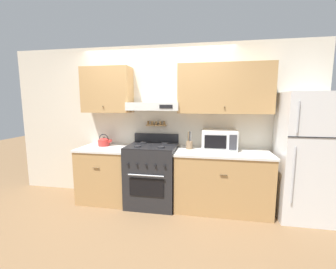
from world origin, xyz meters
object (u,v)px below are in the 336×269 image
at_px(stove_range, 152,175).
at_px(microwave, 219,140).
at_px(refrigerator, 309,156).
at_px(utensil_crock, 189,145).
at_px(tea_kettle, 104,142).

height_order(stove_range, microwave, microwave).
relative_size(refrigerator, microwave, 3.36).
height_order(refrigerator, microwave, refrigerator).
bearing_deg(refrigerator, utensil_crock, 175.17).
distance_m(microwave, utensil_crock, 0.47).
xyz_separation_m(refrigerator, tea_kettle, (-3.13, 0.14, 0.08)).
height_order(stove_range, utensil_crock, utensil_crock).
distance_m(refrigerator, microwave, 1.24).
relative_size(refrigerator, tea_kettle, 7.18).
xyz_separation_m(refrigerator, utensil_crock, (-1.68, 0.14, 0.08)).
relative_size(microwave, utensil_crock, 1.89).
bearing_deg(stove_range, refrigerator, -0.09).
bearing_deg(tea_kettle, stove_range, -9.04).
bearing_deg(utensil_crock, microwave, 2.22).
bearing_deg(microwave, refrigerator, -7.45).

